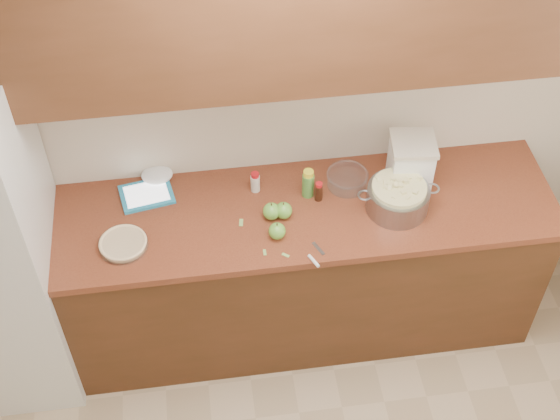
{
  "coord_description": "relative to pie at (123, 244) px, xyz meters",
  "views": [
    {
      "loc": [
        -0.37,
        -1.03,
        3.65
      ],
      "look_at": [
        -0.03,
        1.43,
        0.98
      ],
      "focal_mm": 50.0,
      "sensor_mm": 36.0,
      "label": 1
    }
  ],
  "objects": [
    {
      "name": "counter_run",
      "position": [
        0.76,
        0.12,
        -0.48
      ],
      "size": [
        2.64,
        0.68,
        0.92
      ],
      "color": "#4D2815",
      "rests_on": "ground"
    },
    {
      "name": "upper_cabinets",
      "position": [
        0.76,
        0.28,
        1.01
      ],
      "size": [
        2.6,
        0.34,
        0.7
      ],
      "primitive_type": "cube",
      "color": "brown",
      "rests_on": "room_shell"
    },
    {
      "name": "pie",
      "position": [
        0.0,
        0.0,
        0.0
      ],
      "size": [
        0.23,
        0.23,
        0.04
      ],
      "rotation": [
        0.0,
        0.0,
        -0.16
      ],
      "color": "silver",
      "rests_on": "counter_run"
    },
    {
      "name": "colander",
      "position": [
        1.3,
        0.06,
        0.05
      ],
      "size": [
        0.4,
        0.3,
        0.15
      ],
      "rotation": [
        0.0,
        0.0,
        -0.08
      ],
      "color": "gray",
      "rests_on": "counter_run"
    },
    {
      "name": "flour_canister",
      "position": [
        1.39,
        0.23,
        0.11
      ],
      "size": [
        0.24,
        0.24,
        0.26
      ],
      "rotation": [
        0.0,
        0.0,
        -0.12
      ],
      "color": "white",
      "rests_on": "counter_run"
    },
    {
      "name": "tablet",
      "position": [
        0.11,
        0.31,
        -0.01
      ],
      "size": [
        0.28,
        0.23,
        0.02
      ],
      "rotation": [
        0.0,
        0.0,
        0.18
      ],
      "color": "teal",
      "rests_on": "counter_run"
    },
    {
      "name": "paring_knife",
      "position": [
        0.85,
        -0.2,
        -0.01
      ],
      "size": [
        0.08,
        0.16,
        0.02
      ],
      "rotation": [
        0.0,
        0.0,
        0.43
      ],
      "color": "gray",
      "rests_on": "counter_run"
    },
    {
      "name": "lemon_bottle",
      "position": [
        0.89,
        0.21,
        0.06
      ],
      "size": [
        0.06,
        0.06,
        0.16
      ],
      "rotation": [
        0.0,
        0.0,
        -0.13
      ],
      "color": "#4C8C38",
      "rests_on": "counter_run"
    },
    {
      "name": "cinnamon_shaker",
      "position": [
        0.64,
        0.28,
        0.03
      ],
      "size": [
        0.05,
        0.05,
        0.11
      ],
      "rotation": [
        0.0,
        0.0,
        -0.11
      ],
      "color": "beige",
      "rests_on": "counter_run"
    },
    {
      "name": "vanilla_bottle",
      "position": [
        0.94,
        0.17,
        0.03
      ],
      "size": [
        0.04,
        0.04,
        0.11
      ],
      "rotation": [
        0.0,
        0.0,
        -0.43
      ],
      "color": "black",
      "rests_on": "counter_run"
    },
    {
      "name": "mixing_bowl",
      "position": [
        1.09,
        0.25,
        0.02
      ],
      "size": [
        0.21,
        0.21,
        0.08
      ],
      "rotation": [
        0.0,
        0.0,
        0.43
      ],
      "color": "silver",
      "rests_on": "counter_run"
    },
    {
      "name": "paper_towel",
      "position": [
        0.17,
        0.42,
        0.01
      ],
      "size": [
        0.18,
        0.17,
        0.06
      ],
      "primitive_type": "ellipsoid",
      "rotation": [
        0.0,
        0.0,
        -0.28
      ],
      "color": "white",
      "rests_on": "counter_run"
    },
    {
      "name": "apple_left",
      "position": [
        0.7,
        0.09,
        0.02
      ],
      "size": [
        0.08,
        0.08,
        0.1
      ],
      "color": "#60A135",
      "rests_on": "counter_run"
    },
    {
      "name": "apple_center",
      "position": [
        0.75,
        0.08,
        0.02
      ],
      "size": [
        0.08,
        0.08,
        0.09
      ],
      "color": "#60A135",
      "rests_on": "counter_run"
    },
    {
      "name": "apple_front",
      "position": [
        0.7,
        -0.04,
        0.02
      ],
      "size": [
        0.08,
        0.08,
        0.09
      ],
      "color": "#60A135",
      "rests_on": "counter_run"
    },
    {
      "name": "peel_a",
      "position": [
        0.55,
        0.07,
        -0.02
      ],
      "size": [
        0.02,
        0.05,
        0.0
      ],
      "primitive_type": "cube",
      "rotation": [
        0.0,
        0.0,
        -1.72
      ],
      "color": "#86AE55",
      "rests_on": "counter_run"
    },
    {
      "name": "peel_b",
      "position": [
        0.64,
        -0.13,
        -0.02
      ],
      "size": [
        0.01,
        0.03,
        0.0
      ],
      "primitive_type": "cube",
      "rotation": [
        0.0,
        0.0,
        1.55
      ],
      "color": "#86AE55",
      "rests_on": "counter_run"
    },
    {
      "name": "peel_c",
      "position": [
        0.73,
        -0.15,
        -0.02
      ],
      "size": [
        0.04,
        0.03,
        0.0
      ],
      "primitive_type": "cube",
      "rotation": [
        0.0,
        0.0,
        -0.65
      ],
      "color": "#86AE55",
      "rests_on": "counter_run"
    }
  ]
}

